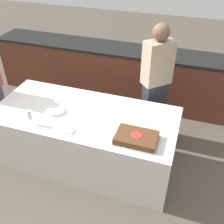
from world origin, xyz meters
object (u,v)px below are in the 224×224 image
(cake, at_px, (136,138))
(person_cutting_cake, at_px, (155,85))
(wine_glass, at_px, (30,115))
(plate_stack, at_px, (56,111))

(cake, height_order, person_cutting_cake, person_cutting_cake)
(cake, distance_m, wine_glass, 1.17)
(wine_glass, bearing_deg, person_cutting_cake, 42.70)
(plate_stack, relative_size, wine_glass, 1.16)
(cake, height_order, plate_stack, cake)
(cake, relative_size, person_cutting_cake, 0.28)
(plate_stack, bearing_deg, wine_glass, -117.13)
(cake, xyz_separation_m, wine_glass, (-1.16, -0.10, 0.08))
(plate_stack, bearing_deg, cake, -10.27)
(cake, distance_m, person_cutting_cake, 0.98)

